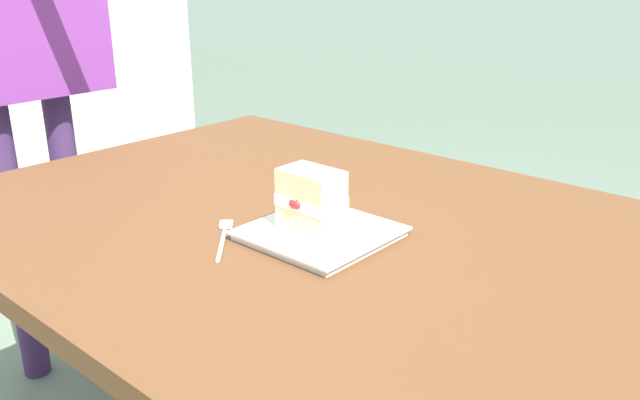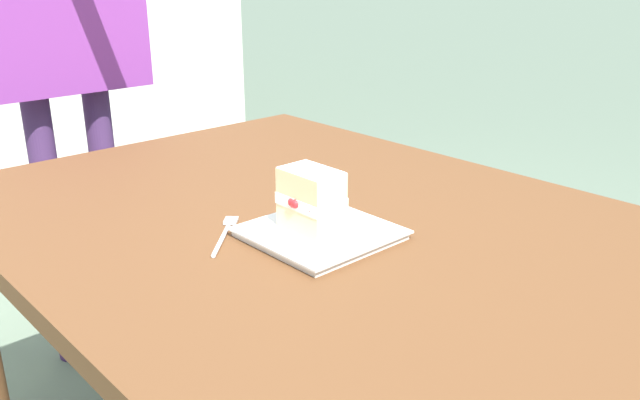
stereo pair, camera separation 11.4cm
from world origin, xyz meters
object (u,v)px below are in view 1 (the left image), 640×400
(dessert_fork, at_px, (223,237))
(cake_slice, at_px, (311,200))
(dessert_plate, at_px, (320,233))
(patio_table, at_px, (348,272))

(dessert_fork, bearing_deg, cake_slice, 42.74)
(cake_slice, bearing_deg, dessert_plate, 48.19)
(cake_slice, bearing_deg, dessert_fork, -137.26)
(patio_table, distance_m, dessert_plate, 0.11)
(patio_table, relative_size, dessert_fork, 12.31)
(patio_table, relative_size, dessert_plate, 7.03)
(patio_table, bearing_deg, dessert_plate, -109.44)
(patio_table, height_order, dessert_plate, dessert_plate)
(patio_table, bearing_deg, dessert_fork, -129.72)
(patio_table, height_order, dessert_fork, dessert_fork)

